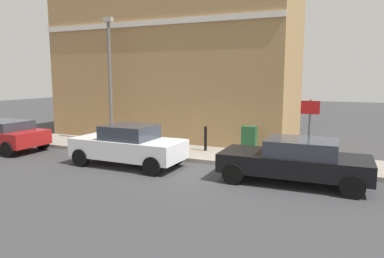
{
  "coord_description": "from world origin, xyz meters",
  "views": [
    {
      "loc": [
        -11.18,
        -4.29,
        3.16
      ],
      "look_at": [
        1.19,
        1.11,
        1.2
      ],
      "focal_mm": 32.97,
      "sensor_mm": 36.0,
      "label": 1
    }
  ],
  "objects": [
    {
      "name": "ground",
      "position": [
        0.0,
        0.0,
        0.0
      ],
      "size": [
        80.0,
        80.0,
        0.0
      ],
      "primitive_type": "plane",
      "color": "#38383A"
    },
    {
      "name": "sidewalk",
      "position": [
        1.95,
        6.0,
        0.07
      ],
      "size": [
        2.51,
        30.0,
        0.15
      ],
      "primitive_type": "cube",
      "color": "gray",
      "rests_on": "ground"
    },
    {
      "name": "corner_building",
      "position": [
        6.35,
        4.08,
        4.18
      ],
      "size": [
        6.4,
        12.15,
        8.35
      ],
      "color": "#9E7A4C",
      "rests_on": "ground"
    },
    {
      "name": "car_black",
      "position": [
        -0.44,
        -3.0,
        0.71
      ],
      "size": [
        1.95,
        4.39,
        1.35
      ],
      "rotation": [
        0.0,
        0.0,
        1.58
      ],
      "color": "black",
      "rests_on": "ground"
    },
    {
      "name": "car_white",
      "position": [
        -0.66,
        2.8,
        0.76
      ],
      "size": [
        1.9,
        4.13,
        1.49
      ],
      "rotation": [
        0.0,
        0.0,
        1.55
      ],
      "color": "silver",
      "rests_on": "ground"
    },
    {
      "name": "car_red",
      "position": [
        -0.56,
        9.48,
        0.71
      ],
      "size": [
        2.0,
        4.18,
        1.32
      ],
      "rotation": [
        0.0,
        0.0,
        1.56
      ],
      "color": "maroon",
      "rests_on": "ground"
    },
    {
      "name": "utility_cabinet",
      "position": [
        2.19,
        -0.91,
        0.68
      ],
      "size": [
        0.46,
        0.61,
        1.15
      ],
      "color": "#1E4C28",
      "rests_on": "sidewalk"
    },
    {
      "name": "bollard_near_cabinet",
      "position": [
        2.29,
        0.97,
        0.7
      ],
      "size": [
        0.14,
        0.14,
        1.04
      ],
      "color": "black",
      "rests_on": "sidewalk"
    },
    {
      "name": "street_sign",
      "position": [
        0.97,
        -3.24,
        1.66
      ],
      "size": [
        0.08,
        0.6,
        2.3
      ],
      "color": "#59595B",
      "rests_on": "sidewalk"
    },
    {
      "name": "lamppost",
      "position": [
        2.39,
        5.77,
        3.3
      ],
      "size": [
        0.2,
        0.44,
        5.72
      ],
      "color": "#59595B",
      "rests_on": "sidewalk"
    }
  ]
}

